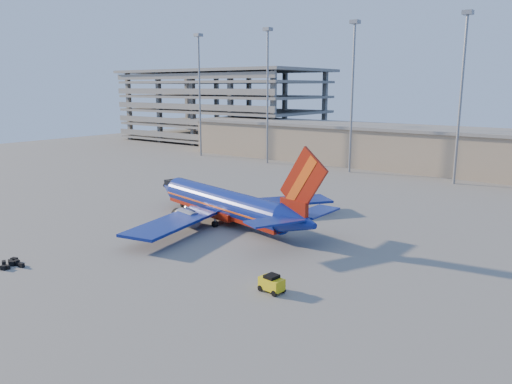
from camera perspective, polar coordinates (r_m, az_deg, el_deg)
ground at (r=59.96m, az=-5.12°, el=-4.08°), size 220.00×220.00×0.00m
terminal_building at (r=105.32m, az=21.00°, el=4.51°), size 122.00×16.00×8.50m
parking_garage at (r=154.26m, az=-3.82°, el=10.15°), size 62.00×32.00×21.40m
light_mast_row at (r=94.82m, az=16.54°, el=12.10°), size 101.60×1.60×28.65m
aircraft_main at (r=61.42m, az=-3.28°, el=-1.46°), size 31.17×29.64×10.70m
baggage_tug at (r=41.48m, az=1.80°, el=-10.36°), size 2.21×1.51×1.48m
luggage_pile at (r=52.66m, az=-26.15°, el=-7.34°), size 2.71×2.28×0.53m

